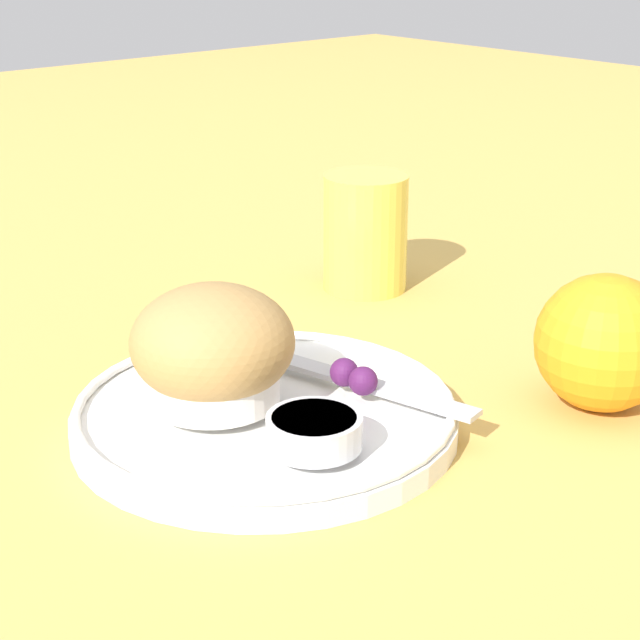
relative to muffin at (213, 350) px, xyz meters
name	(u,v)px	position (x,y,z in m)	size (l,w,h in m)	color
ground_plane	(298,417)	(0.02, 0.05, -0.05)	(3.00, 3.00, 0.00)	tan
plate	(264,414)	(0.02, 0.02, -0.04)	(0.23, 0.23, 0.02)	white
muffin	(213,350)	(0.00, 0.00, 0.00)	(0.10, 0.10, 0.07)	silver
cream_ramekin	(314,430)	(0.08, 0.01, -0.02)	(0.05, 0.05, 0.02)	silver
berry_pair	(354,377)	(0.04, 0.07, -0.02)	(0.03, 0.02, 0.02)	#4C194C
butter_knife	(351,379)	(0.03, 0.08, -0.03)	(0.17, 0.05, 0.00)	#B7B7BC
orange_fruit	(604,343)	(0.13, 0.20, -0.01)	(0.09, 0.09, 0.09)	orange
juice_glass	(365,233)	(-0.13, 0.24, 0.00)	(0.07, 0.07, 0.10)	#EAD14C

